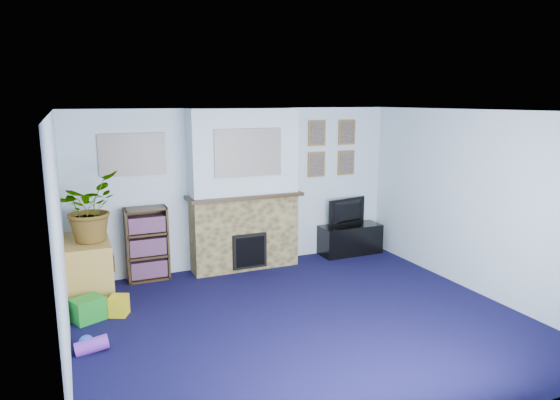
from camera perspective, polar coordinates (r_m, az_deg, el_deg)
name	(u,v)px	position (r m, az deg, el deg)	size (l,w,h in m)	color
floor	(304,320)	(5.97, 2.72, -13.58)	(5.00, 4.50, 0.01)	#0F0E35
ceiling	(306,111)	(5.42, 2.96, 10.12)	(5.00, 4.50, 0.01)	white
wall_back	(240,188)	(7.61, -4.64, 1.36)	(5.00, 0.04, 2.40)	silver
wall_front	(444,289)	(3.78, 18.26, -9.62)	(5.00, 0.04, 2.40)	silver
wall_left	(61,245)	(5.03, -23.76, -4.78)	(0.04, 4.50, 2.40)	silver
wall_right	(476,202)	(7.02, 21.49, -0.25)	(0.04, 4.50, 2.40)	silver
chimney_breast	(244,191)	(7.43, -4.13, 0.99)	(1.72, 0.50, 2.40)	brown
collage_main	(248,153)	(7.15, -3.64, 5.42)	(1.00, 0.03, 0.68)	gray
collage_left	(132,155)	(7.18, -16.51, 5.01)	(0.90, 0.03, 0.58)	gray
portrait_tl	(317,133)	(8.01, 4.23, 7.63)	(0.30, 0.03, 0.40)	brown
portrait_tr	(347,132)	(8.28, 7.64, 7.68)	(0.30, 0.03, 0.40)	brown
portrait_bl	(316,164)	(8.06, 4.18, 4.08)	(0.30, 0.03, 0.40)	brown
portrait_br	(346,163)	(8.32, 7.55, 4.24)	(0.30, 0.03, 0.40)	brown
tv_stand	(350,240)	(8.40, 7.99, -4.58)	(1.02, 0.43, 0.48)	black
television	(350,212)	(8.30, 8.01, -1.37)	(0.76, 0.10, 0.44)	black
bookshelf	(147,245)	(7.31, -14.94, -5.04)	(0.58, 0.28, 1.05)	#322312
sideboard	(89,271)	(6.95, -21.04, -7.58)	(0.55, 0.99, 0.77)	#BD8F3C
potted_plant	(88,207)	(6.69, -21.10, -0.80)	(0.77, 0.67, 0.86)	#26661E
mantel_clock	(237,190)	(7.34, -4.88, 1.14)	(0.10, 0.06, 0.14)	gold
mantel_candle	(266,187)	(7.49, -1.63, 1.46)	(0.05, 0.05, 0.14)	#B2BFC6
mantel_teddy	(206,193)	(7.21, -8.43, 0.83)	(0.13, 0.13, 0.13)	gray
mantel_can	(292,187)	(7.66, 1.34, 1.53)	(0.06, 0.06, 0.12)	yellow
green_crate	(88,309)	(6.32, -21.13, -11.53)	(0.34, 0.27, 0.27)	#198C26
toy_ball	(86,342)	(5.65, -21.27, -14.87)	(0.16, 0.16, 0.16)	blue
toy_block	(119,306)	(6.35, -17.92, -11.50)	(0.20, 0.20, 0.24)	yellow
toy_tube	(92,346)	(5.60, -20.69, -15.30)	(0.15, 0.15, 0.32)	purple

